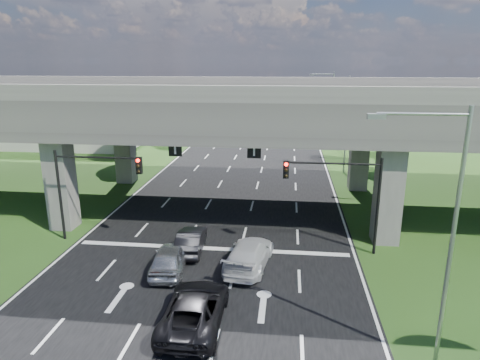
% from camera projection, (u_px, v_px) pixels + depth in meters
% --- Properties ---
extents(ground, '(160.00, 160.00, 0.00)m').
position_uv_depth(ground, '(200.00, 276.00, 23.51)').
color(ground, '#253F14').
rests_on(ground, ground).
extents(road, '(18.00, 120.00, 0.03)m').
position_uv_depth(road, '(227.00, 213.00, 33.08)').
color(road, black).
rests_on(road, ground).
extents(overpass, '(80.00, 15.00, 10.00)m').
position_uv_depth(overpass, '(229.00, 108.00, 32.87)').
color(overpass, '#312F2D').
rests_on(overpass, ground).
extents(warehouse, '(20.00, 10.00, 4.00)m').
position_uv_depth(warehouse, '(67.00, 131.00, 59.32)').
color(warehouse, '#9E9E99').
rests_on(warehouse, ground).
extents(signal_right, '(5.76, 0.54, 6.00)m').
position_uv_depth(signal_right, '(342.00, 187.00, 25.31)').
color(signal_right, black).
rests_on(signal_right, ground).
extents(signal_left, '(5.76, 0.54, 6.00)m').
position_uv_depth(signal_left, '(90.00, 179.00, 27.02)').
color(signal_left, black).
rests_on(signal_left, ground).
extents(streetlight_near, '(3.38, 0.25, 10.00)m').
position_uv_depth(streetlight_near, '(443.00, 224.00, 15.10)').
color(streetlight_near, gray).
rests_on(streetlight_near, ground).
extents(streetlight_far, '(3.38, 0.25, 10.00)m').
position_uv_depth(streetlight_far, '(343.00, 117.00, 43.81)').
color(streetlight_far, gray).
rests_on(streetlight_far, ground).
extents(streetlight_beyond, '(3.38, 0.25, 10.00)m').
position_uv_depth(streetlight_beyond, '(330.00, 103.00, 59.12)').
color(streetlight_beyond, gray).
rests_on(streetlight_beyond, ground).
extents(tree_left_near, '(4.50, 4.50, 7.80)m').
position_uv_depth(tree_left_near, '(125.00, 121.00, 48.63)').
color(tree_left_near, black).
rests_on(tree_left_near, ground).
extents(tree_left_mid, '(3.91, 3.90, 6.76)m').
position_uv_depth(tree_left_mid, '(126.00, 117.00, 56.79)').
color(tree_left_mid, black).
rests_on(tree_left_mid, ground).
extents(tree_left_far, '(4.80, 4.80, 8.32)m').
position_uv_depth(tree_left_far, '(171.00, 105.00, 63.75)').
color(tree_left_far, black).
rests_on(tree_left_far, ground).
extents(tree_right_near, '(4.20, 4.20, 7.28)m').
position_uv_depth(tree_right_near, '(365.00, 125.00, 47.68)').
color(tree_right_near, black).
rests_on(tree_right_near, ground).
extents(tree_right_mid, '(3.91, 3.90, 6.76)m').
position_uv_depth(tree_right_mid, '(378.00, 119.00, 55.09)').
color(tree_right_mid, black).
rests_on(tree_right_mid, ground).
extents(tree_right_far, '(4.50, 4.50, 7.80)m').
position_uv_depth(tree_right_far, '(340.00, 107.00, 63.01)').
color(tree_right_far, black).
rests_on(tree_right_far, ground).
extents(car_silver, '(2.16, 4.58, 1.51)m').
position_uv_depth(car_silver, '(170.00, 258.00, 23.83)').
color(car_silver, '#AEB1B6').
rests_on(car_silver, road).
extents(car_dark, '(1.75, 4.35, 1.41)m').
position_uv_depth(car_dark, '(191.00, 240.00, 26.32)').
color(car_dark, black).
rests_on(car_dark, road).
extents(car_white, '(2.84, 5.53, 1.53)m').
position_uv_depth(car_white, '(249.00, 254.00, 24.30)').
color(car_white, '#BBBBBB').
rests_on(car_white, road).
extents(car_trailing, '(2.58, 5.52, 1.53)m').
position_uv_depth(car_trailing, '(195.00, 309.00, 18.92)').
color(car_trailing, black).
rests_on(car_trailing, road).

